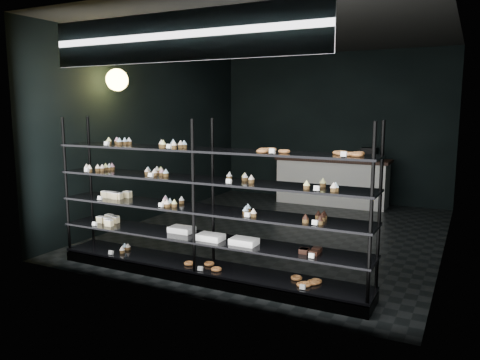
# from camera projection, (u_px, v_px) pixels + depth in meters

# --- Properties ---
(room) EXTENTS (5.01, 6.01, 3.20)m
(room) POSITION_uv_depth(u_px,v_px,m) (282.00, 135.00, 7.53)
(room) COLOR black
(room) RESTS_ON ground
(display_shelf) EXTENTS (4.00, 0.50, 1.91)m
(display_shelf) POSITION_uv_depth(u_px,v_px,m) (202.00, 227.00, 5.53)
(display_shelf) COLOR black
(display_shelf) RESTS_ON room
(signage) EXTENTS (3.30, 0.05, 0.50)m
(signage) POSITION_uv_depth(u_px,v_px,m) (177.00, 37.00, 4.77)
(signage) COLOR #0C0E3E
(signage) RESTS_ON room
(pendant_lamp) EXTENTS (0.33, 0.33, 0.90)m
(pendant_lamp) POSITION_uv_depth(u_px,v_px,m) (117.00, 80.00, 7.15)
(pendant_lamp) COLOR black
(pendant_lamp) RESTS_ON room
(service_counter) EXTENTS (2.35, 0.65, 1.23)m
(service_counter) POSITION_uv_depth(u_px,v_px,m) (333.00, 181.00, 9.83)
(service_counter) COLOR silver
(service_counter) RESTS_ON room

